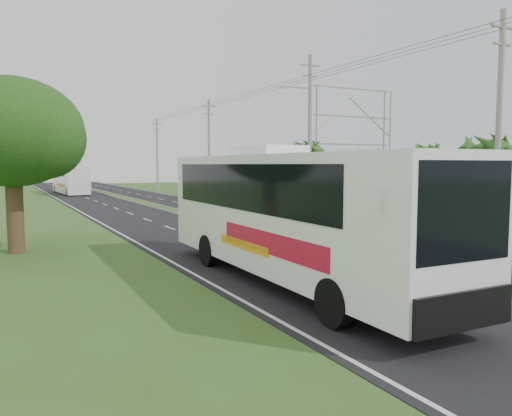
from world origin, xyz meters
name	(u,v)px	position (x,y,z in m)	size (l,w,h in m)	color
ground	(388,269)	(0.00, 0.00, 0.00)	(180.00, 180.00, 0.00)	#3C551F
road_asphalt	(195,217)	(0.00, 20.00, 0.01)	(14.00, 160.00, 0.02)	black
median_strip	(195,216)	(0.00, 20.00, 0.10)	(1.20, 160.00, 0.18)	gray
lane_edge_left	(100,222)	(-6.70, 20.00, 0.00)	(0.12, 160.00, 0.01)	silver
lane_edge_right	(276,213)	(6.70, 20.00, 0.00)	(0.12, 160.00, 0.01)	silver
shop_near	(497,199)	(14.00, 6.00, 1.78)	(8.60, 12.60, 3.52)	gray
shop_mid	(336,187)	(14.00, 22.00, 1.86)	(7.60, 10.60, 3.67)	gray
shop_far	(261,181)	(14.00, 36.00, 1.93)	(8.60, 11.60, 3.82)	gray
palm_verge_a	(487,146)	(9.00, 3.00, 4.74)	(2.40, 2.40, 5.45)	#473321
palm_verge_b	(372,156)	(9.40, 12.00, 4.36)	(2.40, 2.40, 5.05)	#473321
palm_verge_c	(306,148)	(8.80, 19.00, 5.12)	(2.40, 2.40, 5.85)	#473321
palm_verge_d	(257,157)	(9.30, 28.00, 4.55)	(2.40, 2.40, 5.25)	#473321
palm_behind_shop	(426,150)	(17.50, 15.00, 4.93)	(2.40, 2.40, 5.65)	#473321
shade_tree	(9,136)	(-12.11, 10.02, 5.03)	(6.30, 6.00, 7.54)	#473321
utility_pole_a	(499,125)	(8.50, 2.00, 5.67)	(1.60, 0.28, 11.00)	gray
utility_pole_b	(309,132)	(8.47, 18.00, 6.26)	(3.20, 0.28, 12.00)	gray
utility_pole_c	(209,148)	(8.50, 38.00, 5.67)	(1.60, 0.28, 11.00)	gray
utility_pole_d	(157,153)	(8.50, 58.00, 5.42)	(1.60, 0.28, 10.50)	gray
billboard_lattice	(352,137)	(22.00, 30.00, 6.82)	(10.18, 1.18, 12.07)	gray
coach_bus_main	(287,208)	(-4.43, -0.12, 2.44)	(3.08, 13.78, 4.44)	white
coach_bus_far	(70,178)	(-4.06, 54.87, 2.02)	(3.15, 12.33, 3.56)	white
motorcyclist	(358,237)	(0.55, 2.39, 0.84)	(1.87, 0.55, 2.34)	black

